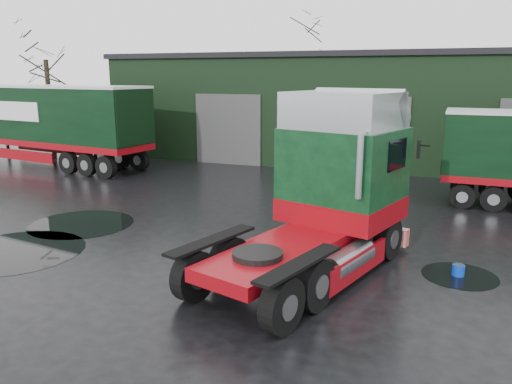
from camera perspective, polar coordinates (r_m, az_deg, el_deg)
ground at (r=14.48m, az=-3.84°, el=-7.32°), size 100.00×100.00×0.00m
warehouse at (r=32.57m, az=14.47°, el=9.48°), size 32.40×12.40×6.30m
hero_tractor at (r=12.37m, az=5.32°, el=0.42°), size 5.23×8.16×4.70m
trailer_left at (r=31.25m, az=-23.48°, el=7.05°), size 14.94×5.00×4.56m
wash_bucket at (r=14.08m, az=22.11°, el=-8.29°), size 0.38×0.38×0.30m
tree_left at (r=33.27m, az=-22.64°, el=10.85°), size 4.40×4.40×8.50m
tree_back_a at (r=43.89m, az=5.51°, el=12.80°), size 4.40×4.40×9.50m
tree_back_b at (r=42.53m, az=27.07°, el=10.07°), size 4.40×4.40×7.50m
puddle_0 at (r=16.42m, az=-25.81°, el=-6.13°), size 3.97×3.97×0.01m
puddle_1 at (r=14.13m, az=22.25°, el=-8.85°), size 1.92×1.92×0.01m
puddle_2 at (r=18.49m, az=-19.33°, el=-3.45°), size 3.57×3.57×0.01m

